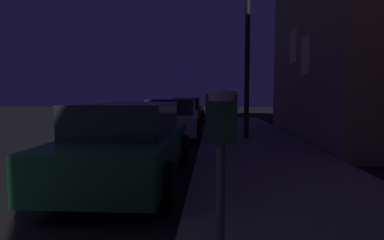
{
  "coord_description": "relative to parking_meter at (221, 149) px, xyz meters",
  "views": [
    {
      "loc": [
        4.36,
        -2.0,
        1.57
      ],
      "look_at": [
        4.11,
        1.75,
        1.27
      ],
      "focal_mm": 29.24,
      "sensor_mm": 36.0,
      "label": 1
    }
  ],
  "objects": [
    {
      "name": "car_green",
      "position": [
        -1.56,
        3.67,
        -0.53
      ],
      "size": [
        1.98,
        4.55,
        1.43
      ],
      "color": "#19592D",
      "rests_on": "ground"
    },
    {
      "name": "parking_meter",
      "position": [
        0.0,
        0.0,
        0.0
      ],
      "size": [
        0.19,
        0.19,
        1.45
      ],
      "color": "#59595B",
      "rests_on": "sidewalk"
    },
    {
      "name": "car_red",
      "position": [
        -1.56,
        16.23,
        -0.53
      ],
      "size": [
        1.99,
        4.26,
        1.43
      ],
      "color": "maroon",
      "rests_on": "ground"
    },
    {
      "name": "street_lamp",
      "position": [
        1.05,
        8.32,
        2.49
      ],
      "size": [
        0.44,
        0.44,
        5.41
      ],
      "color": "black",
      "rests_on": "sidewalk"
    },
    {
      "name": "car_silver",
      "position": [
        -1.56,
        9.65,
        -0.53
      ],
      "size": [
        2.25,
        4.36,
        1.43
      ],
      "color": "#B7B7BF",
      "rests_on": "ground"
    }
  ]
}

